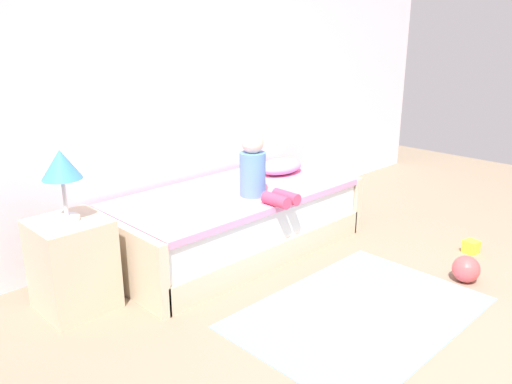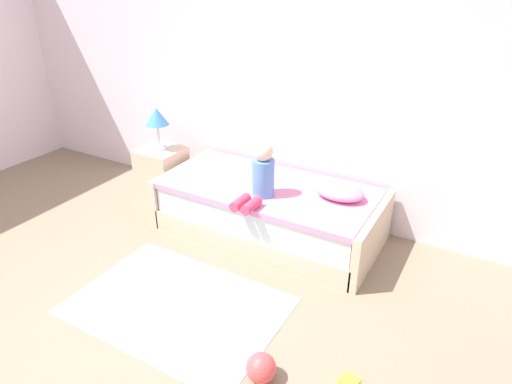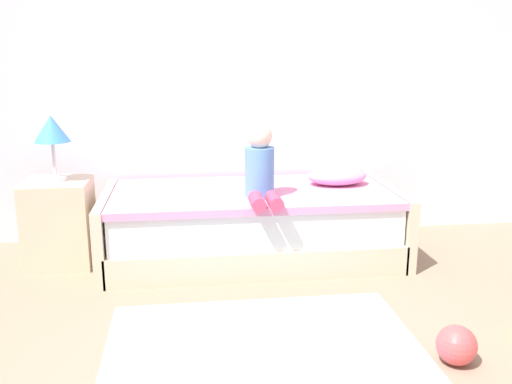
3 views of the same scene
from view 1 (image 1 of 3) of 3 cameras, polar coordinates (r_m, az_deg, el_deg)
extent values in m
plane|color=gray|center=(3.13, 22.07, -17.39)|extent=(9.20, 9.20, 0.00)
cube|color=white|center=(4.27, -9.69, 13.69)|extent=(7.20, 0.10, 2.90)
cube|color=beige|center=(4.21, -2.39, -5.09)|extent=(2.00, 1.00, 0.20)
cube|color=white|center=(4.13, -2.43, -2.22)|extent=(1.94, 0.94, 0.25)
cube|color=pink|center=(4.08, -2.46, -0.24)|extent=(1.98, 0.98, 0.05)
cube|color=beige|center=(3.61, -14.59, -7.15)|extent=(0.07, 1.00, 0.50)
cube|color=beige|center=(4.86, 6.53, -0.15)|extent=(0.07, 1.00, 0.50)
cube|color=beige|center=(3.49, -19.70, -7.62)|extent=(0.44, 0.44, 0.60)
cylinder|color=silver|center=(3.38, -20.25, -2.77)|extent=(0.15, 0.15, 0.03)
cylinder|color=silver|center=(3.33, -20.49, -0.60)|extent=(0.02, 0.02, 0.24)
cone|color=#3F8CD8|center=(3.28, -20.89, 2.89)|extent=(0.24, 0.24, 0.18)
cylinder|color=#598CD1|center=(3.92, -0.38, 1.99)|extent=(0.20, 0.20, 0.34)
sphere|color=beige|center=(3.86, -0.39, 5.52)|extent=(0.17, 0.17, 0.17)
cylinder|color=#D83F60|center=(3.72, 2.24, -0.92)|extent=(0.09, 0.22, 0.09)
cylinder|color=#D83F60|center=(3.80, 3.38, -0.55)|extent=(0.09, 0.22, 0.09)
ellipsoid|color=#EA8CC6|center=(4.57, 2.76, 2.88)|extent=(0.44, 0.30, 0.13)
sphere|color=#E54C4C|center=(3.99, 22.32, -7.93)|extent=(0.19, 0.19, 0.19)
cube|color=#7AA8CC|center=(3.43, 11.50, -12.97)|extent=(1.60, 1.10, 0.01)
cube|color=yellow|center=(4.51, 22.80, -5.63)|extent=(0.12, 0.12, 0.10)
camera|label=2|loc=(4.43, 54.75, 18.61)|focal=31.48mm
camera|label=3|loc=(2.36, 69.06, -0.53)|focal=39.41mm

